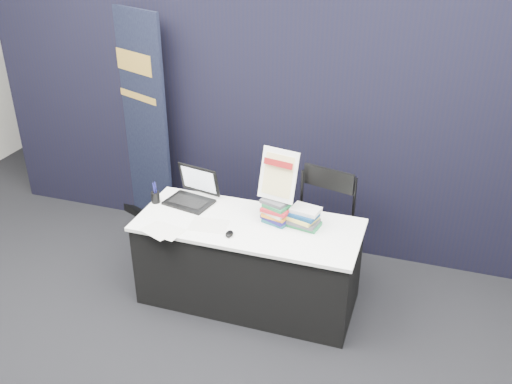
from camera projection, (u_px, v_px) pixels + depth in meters
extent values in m
plane|color=black|center=(226.00, 341.00, 4.43)|extent=(8.00, 8.00, 0.00)
cube|color=beige|center=(340.00, 16.00, 6.97)|extent=(8.00, 0.02, 3.50)
cube|color=black|center=(285.00, 125.00, 5.21)|extent=(6.00, 0.08, 2.40)
cube|color=black|center=(248.00, 264.00, 4.72)|extent=(1.76, 0.71, 0.72)
cube|color=white|center=(248.00, 225.00, 4.55)|extent=(1.80, 0.75, 0.03)
cube|color=black|center=(189.00, 202.00, 4.83)|extent=(0.43, 0.34, 0.02)
cube|color=black|center=(195.00, 180.00, 4.87)|extent=(0.39, 0.14, 0.27)
cube|color=silver|center=(194.00, 181.00, 4.87)|extent=(0.33, 0.11, 0.21)
ellipsoid|color=black|center=(229.00, 234.00, 4.37)|extent=(0.07, 0.10, 0.03)
cube|color=white|center=(165.00, 231.00, 4.44)|extent=(0.31, 0.25, 0.00)
cube|color=silver|center=(158.00, 231.00, 4.44)|extent=(0.31, 0.27, 0.00)
cube|color=silver|center=(209.00, 225.00, 4.51)|extent=(0.32, 0.25, 0.00)
cylinder|color=black|center=(155.00, 197.00, 4.83)|extent=(0.08, 0.08, 0.10)
cube|color=#1A5763|center=(276.00, 220.00, 4.55)|extent=(0.25, 0.22, 0.03)
cube|color=navy|center=(276.00, 217.00, 4.54)|extent=(0.25, 0.22, 0.03)
cube|color=orange|center=(276.00, 214.00, 4.53)|extent=(0.25, 0.22, 0.03)
cube|color=beige|center=(276.00, 211.00, 4.51)|extent=(0.25, 0.22, 0.03)
cube|color=#B11C25|center=(277.00, 208.00, 4.50)|extent=(0.25, 0.22, 0.03)
cube|color=#207943|center=(277.00, 205.00, 4.49)|extent=(0.25, 0.22, 0.03)
cube|color=#434347|center=(277.00, 202.00, 4.47)|extent=(0.25, 0.22, 0.03)
cube|color=#207943|center=(304.00, 224.00, 4.50)|extent=(0.26, 0.22, 0.03)
cube|color=#434347|center=(304.00, 221.00, 4.48)|extent=(0.26, 0.22, 0.03)
cube|color=#CFBE53|center=(304.00, 217.00, 4.47)|extent=(0.26, 0.22, 0.03)
cube|color=navy|center=(304.00, 214.00, 4.45)|extent=(0.26, 0.22, 0.03)
cube|color=silver|center=(304.00, 210.00, 4.44)|extent=(0.26, 0.22, 0.03)
cube|color=black|center=(276.00, 199.00, 4.45)|extent=(0.20, 0.05, 0.01)
cylinder|color=black|center=(270.00, 180.00, 4.49)|extent=(0.03, 0.10, 0.29)
cylinder|color=black|center=(290.00, 183.00, 4.44)|extent=(0.03, 0.10, 0.29)
cube|color=white|center=(278.00, 175.00, 4.40)|extent=(0.32, 0.17, 0.40)
cube|color=beige|center=(278.00, 175.00, 4.39)|extent=(0.26, 0.13, 0.32)
cube|color=maroon|center=(278.00, 164.00, 4.34)|extent=(0.24, 0.06, 0.05)
cube|color=black|center=(146.00, 215.00, 6.06)|extent=(0.89, 0.46, 0.09)
cube|color=black|center=(138.00, 122.00, 5.59)|extent=(0.82, 0.37, 2.19)
cube|color=gold|center=(130.00, 61.00, 5.29)|extent=(0.56, 0.24, 0.20)
cube|color=gold|center=(134.00, 95.00, 5.45)|extent=(0.61, 0.26, 0.07)
cylinder|color=black|center=(286.00, 273.00, 4.78)|extent=(0.02, 0.02, 0.51)
cylinder|color=black|center=(339.00, 284.00, 4.65)|extent=(0.02, 0.02, 0.51)
cylinder|color=black|center=(300.00, 245.00, 5.16)|extent=(0.02, 0.02, 0.51)
cylinder|color=black|center=(349.00, 254.00, 5.03)|extent=(0.02, 0.02, 0.51)
cube|color=black|center=(320.00, 236.00, 4.78)|extent=(0.57, 0.57, 0.05)
cube|color=black|center=(329.00, 179.00, 4.77)|extent=(0.45, 0.14, 0.18)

